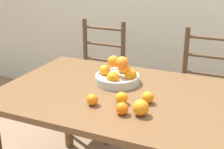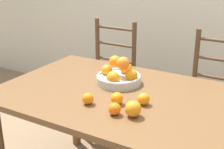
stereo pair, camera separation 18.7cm
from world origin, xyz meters
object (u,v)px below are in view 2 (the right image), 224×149
(orange_loose_0, at_px, (115,109))
(chair_left, at_px, (108,80))
(orange_loose_4, at_px, (144,99))
(chair_right, at_px, (212,102))
(fruit_bowl, at_px, (119,76))
(orange_loose_1, at_px, (133,109))
(orange_loose_3, at_px, (88,99))
(orange_loose_2, at_px, (117,98))

(orange_loose_0, height_order, chair_left, chair_left)
(orange_loose_0, xyz_separation_m, orange_loose_4, (0.08, 0.18, 0.00))
(orange_loose_4, relative_size, chair_right, 0.07)
(fruit_bowl, xyz_separation_m, orange_loose_4, (0.26, -0.20, -0.02))
(orange_loose_1, bearing_deg, chair_right, 79.26)
(chair_left, bearing_deg, orange_loose_1, -53.43)
(orange_loose_1, distance_m, orange_loose_3, 0.27)
(orange_loose_1, distance_m, orange_loose_2, 0.16)
(orange_loose_0, height_order, chair_right, chair_right)
(fruit_bowl, xyz_separation_m, chair_right, (0.46, 0.64, -0.34))
(orange_loose_1, distance_m, chair_left, 1.28)
(orange_loose_2, relative_size, orange_loose_3, 1.06)
(fruit_bowl, bearing_deg, orange_loose_0, -64.16)
(fruit_bowl, bearing_deg, orange_loose_3, -89.94)
(orange_loose_4, bearing_deg, orange_loose_1, -85.88)
(orange_loose_2, bearing_deg, chair_right, 70.28)
(orange_loose_3, xyz_separation_m, chair_left, (-0.47, 0.99, -0.32))
(orange_loose_0, xyz_separation_m, orange_loose_3, (-0.19, 0.03, -0.00))
(fruit_bowl, xyz_separation_m, chair_left, (-0.47, 0.64, -0.34))
(chair_left, bearing_deg, chair_right, -0.20)
(orange_loose_2, relative_size, chair_right, 0.07)
(orange_loose_0, relative_size, orange_loose_3, 1.02)
(fruit_bowl, bearing_deg, orange_loose_2, -63.26)
(chair_left, xyz_separation_m, chair_right, (0.93, -0.00, 0.00))
(orange_loose_2, bearing_deg, orange_loose_0, -66.37)
(chair_right, bearing_deg, orange_loose_4, -103.58)
(orange_loose_1, height_order, chair_right, chair_right)
(orange_loose_3, bearing_deg, orange_loose_0, -10.61)
(fruit_bowl, distance_m, orange_loose_1, 0.45)
(chair_left, bearing_deg, orange_loose_2, -56.62)
(orange_loose_3, xyz_separation_m, chair_right, (0.46, 0.99, -0.32))
(orange_loose_1, xyz_separation_m, chair_left, (-0.74, 0.99, -0.33))
(chair_right, bearing_deg, orange_loose_3, -115.34)
(orange_loose_4, bearing_deg, orange_loose_2, -152.34)
(orange_loose_0, bearing_deg, chair_left, 122.57)
(fruit_bowl, relative_size, orange_loose_4, 4.31)
(orange_loose_2, relative_size, orange_loose_4, 1.02)
(orange_loose_2, distance_m, chair_left, 1.14)
(orange_loose_0, distance_m, chair_right, 1.11)
(orange_loose_2, xyz_separation_m, chair_left, (-0.60, 0.91, -0.32))
(orange_loose_2, bearing_deg, fruit_bowl, 116.74)
(orange_loose_0, height_order, orange_loose_4, orange_loose_4)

